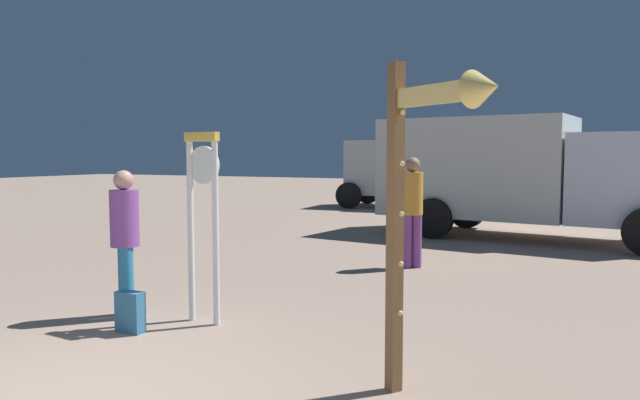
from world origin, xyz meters
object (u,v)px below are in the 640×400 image
Objects in this scene: person_near_clock at (125,235)px; box_truck_far at (452,163)px; backpack at (131,312)px; standing_clock at (203,206)px; arrow_sign at (424,174)px; box_truck_near at (510,171)px; person_distant at (412,206)px.

box_truck_far is (0.40, 15.09, 0.62)m from person_near_clock.
standing_clock is at bearing 52.62° from backpack.
arrow_sign reaches higher than standing_clock.
arrow_sign is 0.40× the size of box_truck_near.
backpack is at bearing 171.65° from arrow_sign.
standing_clock is 3.01m from arrow_sign.
person_distant is at bearing 70.39° from backpack.
box_truck_far reaches higher than arrow_sign.
standing_clock is 1.04m from person_near_clock.
arrow_sign is 1.52× the size of person_near_clock.
standing_clock is at bearing -87.85° from box_truck_far.
person_distant reaches higher than person_near_clock.
person_distant is 0.25× the size of box_truck_far.
person_near_clock is 15.11m from box_truck_far.
backpack is at bearing -109.61° from person_distant.
arrow_sign is at bearing -78.26° from box_truck_far.
backpack is 5.04m from person_distant.
person_distant is 0.28× the size of box_truck_near.
person_near_clock is at bearing -116.83° from person_distant.
box_truck_far is (-3.33, 16.01, -0.15)m from arrow_sign.
backpack is at bearing -43.05° from person_near_clock.
standing_clock reaches higher than person_distant.
person_distant is (-1.58, 5.17, -0.70)m from arrow_sign.
box_truck_far is at bearing 99.16° from person_distant.
standing_clock is 1.35m from backpack.
backpack is (-0.48, -0.63, -1.09)m from standing_clock.
person_near_clock is at bearing 136.95° from backpack.
standing_clock is 4.24m from person_distant.
box_truck_near reaches higher than person_near_clock.
standing_clock is 1.16× the size of person_distant.
person_distant is (1.19, 4.06, -0.28)m from standing_clock.
standing_clock is 0.33× the size of box_truck_near.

